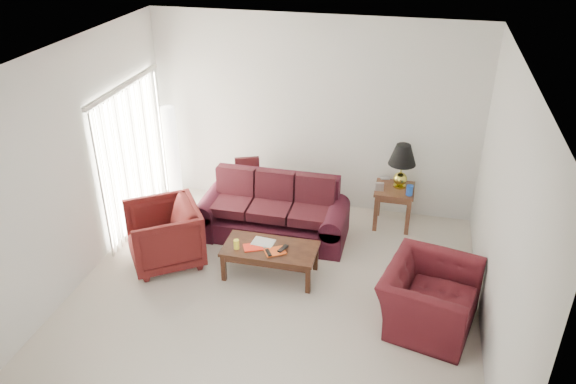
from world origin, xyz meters
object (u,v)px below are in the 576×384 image
object	(u,v)px
floor_lamp	(172,154)
coffee_table	(270,261)
end_table	(393,206)
armchair_right	(429,298)
sofa	(272,210)
armchair_left	(164,235)

from	to	relation	value
floor_lamp	coffee_table	bearing A→B (deg)	-39.13
end_table	armchair_right	size ratio (longest dim) A/B	0.55
floor_lamp	coffee_table	world-z (taller)	floor_lamp
sofa	armchair_left	bearing A→B (deg)	-140.03
armchair_right	coffee_table	size ratio (longest dim) A/B	0.93
end_table	coffee_table	xyz separation A→B (m)	(-1.47, -1.66, -0.10)
floor_lamp	armchair_right	bearing A→B (deg)	-27.92
armchair_left	coffee_table	world-z (taller)	armchair_left
end_table	armchair_left	xyz separation A→B (m)	(-2.93, -1.70, 0.12)
end_table	armchair_right	distance (m)	2.22
end_table	floor_lamp	distance (m)	3.57
floor_lamp	coffee_table	distance (m)	2.73
floor_lamp	coffee_table	size ratio (longest dim) A/B	1.31
end_table	coffee_table	world-z (taller)	end_table
sofa	armchair_right	xyz separation A→B (m)	(2.25, -1.41, -0.07)
coffee_table	floor_lamp	bearing A→B (deg)	134.53
sofa	end_table	bearing A→B (deg)	25.90
armchair_left	end_table	bearing A→B (deg)	85.19
sofa	end_table	distance (m)	1.85
end_table	armchair_right	xyz separation A→B (m)	(0.56, -2.15, 0.06)
end_table	coffee_table	distance (m)	2.22
floor_lamp	sofa	bearing A→B (deg)	-22.32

